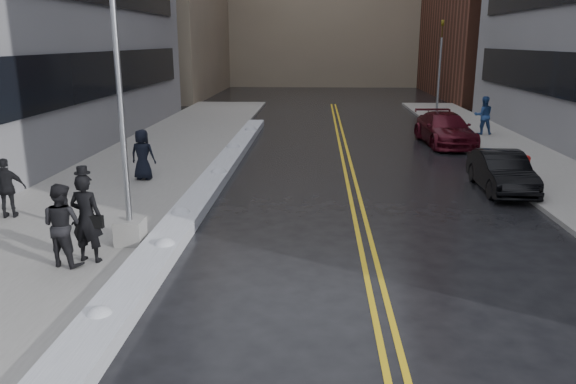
# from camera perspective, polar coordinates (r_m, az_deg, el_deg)

# --- Properties ---
(ground) EXTENTS (160.00, 160.00, 0.00)m
(ground) POSITION_cam_1_polar(r_m,az_deg,el_deg) (11.91, -3.25, -9.52)
(ground) COLOR black
(ground) RESTS_ON ground
(sidewalk_west) EXTENTS (5.50, 50.00, 0.15)m
(sidewalk_west) POSITION_cam_1_polar(r_m,az_deg,el_deg) (22.44, -15.21, 2.00)
(sidewalk_west) COLOR gray
(sidewalk_west) RESTS_ON ground
(sidewalk_east) EXTENTS (4.00, 50.00, 0.15)m
(sidewalk_east) POSITION_cam_1_polar(r_m,az_deg,el_deg) (23.06, 25.28, 1.41)
(sidewalk_east) COLOR gray
(sidewalk_east) RESTS_ON ground
(lane_line_left) EXTENTS (0.12, 50.00, 0.01)m
(lane_line_left) POSITION_cam_1_polar(r_m,az_deg,el_deg) (21.37, 5.92, 1.62)
(lane_line_left) COLOR gold
(lane_line_left) RESTS_ON ground
(lane_line_right) EXTENTS (0.12, 50.00, 0.01)m
(lane_line_right) POSITION_cam_1_polar(r_m,az_deg,el_deg) (21.39, 6.72, 1.61)
(lane_line_right) COLOR gold
(lane_line_right) RESTS_ON ground
(snow_ridge) EXTENTS (0.90, 30.00, 0.34)m
(snow_ridge) POSITION_cam_1_polar(r_m,az_deg,el_deg) (19.71, -7.86, 0.90)
(snow_ridge) COLOR silver
(snow_ridge) RESTS_ON ground
(lamppost) EXTENTS (0.65, 0.65, 7.62)m
(lamppost) POSITION_cam_1_polar(r_m,az_deg,el_deg) (13.76, -16.33, 4.34)
(lamppost) COLOR gray
(lamppost) RESTS_ON sidewalk_west
(fire_hydrant) EXTENTS (0.26, 0.26, 0.73)m
(fire_hydrant) POSITION_cam_1_polar(r_m,az_deg,el_deg) (22.60, 23.06, 2.64)
(fire_hydrant) COLOR maroon
(fire_hydrant) RESTS_ON sidewalk_east
(traffic_signal) EXTENTS (0.16, 0.20, 6.00)m
(traffic_signal) POSITION_cam_1_polar(r_m,az_deg,el_deg) (35.55, 15.14, 12.09)
(traffic_signal) COLOR gray
(traffic_signal) RESTS_ON sidewalk_east
(pedestrian_fedora) EXTENTS (0.80, 0.58, 2.03)m
(pedestrian_fedora) POSITION_cam_1_polar(r_m,az_deg,el_deg) (13.21, -19.79, -2.51)
(pedestrian_fedora) COLOR black
(pedestrian_fedora) RESTS_ON sidewalk_west
(pedestrian_b) EXTENTS (1.07, 0.93, 1.86)m
(pedestrian_b) POSITION_cam_1_polar(r_m,az_deg,el_deg) (13.21, -21.96, -3.11)
(pedestrian_b) COLOR black
(pedestrian_b) RESTS_ON sidewalk_west
(pedestrian_c) EXTENTS (0.94, 0.68, 1.80)m
(pedestrian_c) POSITION_cam_1_polar(r_m,az_deg,el_deg) (20.63, -14.55, 3.70)
(pedestrian_c) COLOR black
(pedestrian_c) RESTS_ON sidewalk_west
(pedestrian_d) EXTENTS (1.06, 0.63, 1.69)m
(pedestrian_d) POSITION_cam_1_polar(r_m,az_deg,el_deg) (17.46, -26.63, 0.35)
(pedestrian_d) COLOR black
(pedestrian_d) RESTS_ON sidewalk_west
(pedestrian_east) EXTENTS (0.98, 0.77, 2.00)m
(pedestrian_east) POSITION_cam_1_polar(r_m,az_deg,el_deg) (31.63, 19.24, 7.36)
(pedestrian_east) COLOR navy
(pedestrian_east) RESTS_ON sidewalk_east
(car_black) EXTENTS (1.48, 4.10, 1.34)m
(car_black) POSITION_cam_1_polar(r_m,az_deg,el_deg) (20.35, 20.88, 1.94)
(car_black) COLOR black
(car_black) RESTS_ON ground
(car_maroon) EXTENTS (2.50, 5.43, 1.54)m
(car_maroon) POSITION_cam_1_polar(r_m,az_deg,el_deg) (28.74, 15.66, 6.17)
(car_maroon) COLOR #430A15
(car_maroon) RESTS_ON ground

